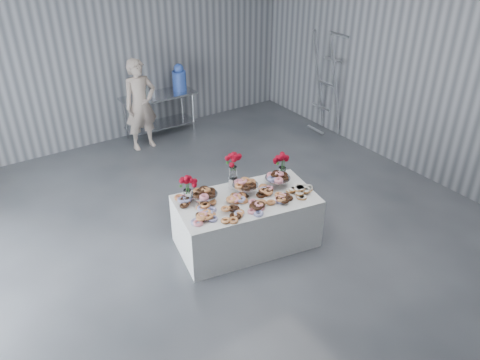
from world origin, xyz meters
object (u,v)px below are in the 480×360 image
object	(u,v)px
display_table	(246,221)
water_jug	(179,78)
person	(141,105)
prep_table	(159,108)
stepladder	(327,84)

from	to	relation	value
display_table	water_jug	world-z (taller)	water_jug
person	prep_table	bearing A→B (deg)	28.65
display_table	water_jug	bearing A→B (deg)	74.91
person	stepladder	distance (m)	3.74
water_jug	stepladder	bearing A→B (deg)	-36.67
prep_table	stepladder	distance (m)	3.46
display_table	person	size ratio (longest dim) A/B	1.07
display_table	prep_table	xyz separation A→B (m)	(0.58, 4.01, 0.24)
prep_table	water_jug	bearing A→B (deg)	-0.00
prep_table	water_jug	distance (m)	0.73
water_jug	prep_table	bearing A→B (deg)	180.00
prep_table	water_jug	xyz separation A→B (m)	(0.50, -0.00, 0.53)
person	water_jug	bearing A→B (deg)	14.61
prep_table	person	bearing A→B (deg)	-149.36
prep_table	person	distance (m)	0.65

